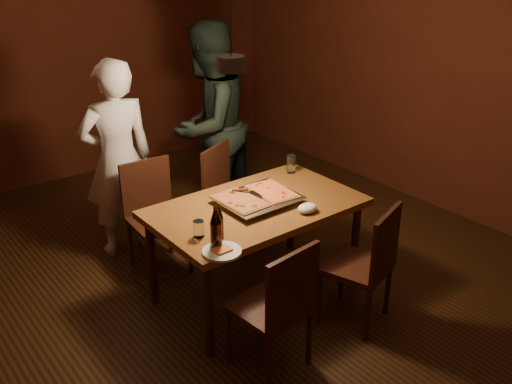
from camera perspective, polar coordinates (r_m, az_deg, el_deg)
room_shell at (r=3.87m, az=-2.41°, el=7.62°), size 6.00×6.00×6.00m
dining_table at (r=4.11m, az=0.00°, el=-2.21°), size 1.50×0.90×0.75m
chair_far_left at (r=4.62m, az=-10.30°, el=-1.37°), size 0.45×0.45×0.49m
chair_far_right at (r=4.89m, az=-2.94°, el=0.48°), size 0.56×0.56×0.49m
chair_near_left at (r=3.45m, az=2.34°, el=-10.60°), size 0.46×0.46×0.49m
chair_near_right at (r=3.94m, az=11.24°, el=-6.30°), size 0.53×0.53×0.49m
pizza_tray at (r=4.09m, az=0.16°, el=-0.80°), size 0.58×0.48×0.05m
pizza_meat at (r=4.01m, az=-1.59°, el=-0.86°), size 0.27×0.41×0.02m
pizza_cheese at (r=4.15m, az=1.63°, el=0.09°), size 0.27×0.40×0.02m
spatula at (r=4.10m, az=-0.01°, el=-0.19°), size 0.21×0.25×0.04m
beer_bottle_a at (r=3.48m, az=-4.02°, el=-3.63°), size 0.07×0.07×0.27m
beer_bottle_b at (r=3.60m, az=-3.75°, el=-3.00°), size 0.06×0.06×0.23m
water_glass_left at (r=3.65m, az=-5.75°, el=-3.69°), size 0.07×0.07×0.11m
water_glass_right at (r=4.61m, az=3.52°, el=2.81°), size 0.07×0.07×0.15m
plate_slice at (r=3.48m, az=-3.43°, el=-5.94°), size 0.24×0.24×0.03m
napkin at (r=3.97m, az=5.16°, el=-1.61°), size 0.15×0.11×0.06m
diner_white at (r=4.80m, az=-13.66°, el=3.16°), size 0.65×0.47×1.67m
diner_dark at (r=5.20m, az=-4.77°, el=6.58°), size 1.11×1.01×1.87m
pendant_lamp at (r=3.79m, az=-2.51°, el=12.85°), size 0.18×0.18×1.10m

